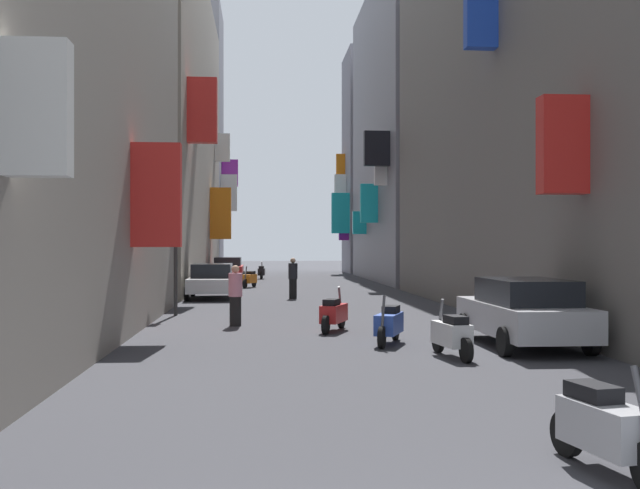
# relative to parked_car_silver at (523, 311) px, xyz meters

# --- Properties ---
(ground_plane) EXTENTS (140.00, 140.00, 0.00)m
(ground_plane) POSITION_rel_parked_car_silver_xyz_m (-3.85, 16.92, -0.78)
(ground_plane) COLOR #38383D
(building_left_mid_b) EXTENTS (7.29, 26.49, 17.44)m
(building_left_mid_b) POSITION_rel_parked_car_silver_xyz_m (-11.84, 26.72, 7.93)
(building_left_mid_b) COLOR #9E9384
(building_left_mid_b) RESTS_ON ground
(building_left_mid_c) EXTENTS (7.31, 6.95, 20.95)m
(building_left_mid_c) POSITION_rel_parked_car_silver_xyz_m (-11.83, 43.44, 9.68)
(building_left_mid_c) COLOR gray
(building_left_mid_c) RESTS_ON ground
(building_right_near) EXTENTS (7.00, 33.63, 16.28)m
(building_right_near) POSITION_rel_parked_car_silver_xyz_m (4.15, 3.74, 7.36)
(building_right_near) COLOR slate
(building_right_near) RESTS_ON ground
(building_right_mid_b) EXTENTS (7.39, 17.52, 18.53)m
(building_right_mid_b) POSITION_rel_parked_car_silver_xyz_m (4.15, 30.39, 8.48)
(building_right_mid_b) COLOR gray
(building_right_mid_b) RESTS_ON ground
(building_right_far) EXTENTS (7.38, 6.14, 17.75)m
(building_right_far) POSITION_rel_parked_car_silver_xyz_m (4.12, 43.84, 8.07)
(building_right_far) COLOR gray
(building_right_far) RESTS_ON ground
(parked_car_silver) EXTENTS (1.96, 4.40, 1.49)m
(parked_car_silver) POSITION_rel_parked_car_silver_xyz_m (0.00, 0.00, 0.00)
(parked_car_silver) COLOR #B7B7BC
(parked_car_silver) RESTS_ON ground
(parked_car_white) EXTENTS (2.00, 4.06, 1.44)m
(parked_car_white) POSITION_rel_parked_car_silver_xyz_m (-7.77, 15.36, -0.03)
(parked_car_white) COLOR white
(parked_car_white) RESTS_ON ground
(parked_car_red) EXTENTS (1.97, 4.07, 1.48)m
(parked_car_red) POSITION_rel_parked_car_silver_xyz_m (-7.72, 29.42, -0.00)
(parked_car_red) COLOR #B21E1E
(parked_car_red) RESTS_ON ground
(scooter_black) EXTENTS (0.50, 1.78, 1.13)m
(scooter_black) POSITION_rel_parked_car_silver_xyz_m (-5.69, 32.82, -0.32)
(scooter_black) COLOR black
(scooter_black) RESTS_ON ground
(scooter_orange) EXTENTS (0.78, 1.75, 1.13)m
(scooter_orange) POSITION_rel_parked_car_silver_xyz_m (-6.31, 23.02, -0.32)
(scooter_orange) COLOR orange
(scooter_orange) RESTS_ON ground
(scooter_red) EXTENTS (0.85, 1.87, 1.13)m
(scooter_red) POSITION_rel_parked_car_silver_xyz_m (-3.87, 3.20, -0.32)
(scooter_red) COLOR red
(scooter_red) RESTS_ON ground
(scooter_blue) EXTENTS (0.85, 1.88, 1.13)m
(scooter_blue) POSITION_rel_parked_car_silver_xyz_m (-2.87, 0.65, -0.32)
(scooter_blue) COLOR #2D4CAD
(scooter_blue) RESTS_ON ground
(scooter_silver) EXTENTS (0.62, 1.76, 1.13)m
(scooter_silver) POSITION_rel_parked_car_silver_xyz_m (-2.41, -8.85, -0.32)
(scooter_silver) COLOR #ADADB2
(scooter_silver) RESTS_ON ground
(scooter_white) EXTENTS (0.60, 1.89, 1.13)m
(scooter_white) POSITION_rel_parked_car_silver_xyz_m (-1.97, -1.41, -0.32)
(scooter_white) COLOR silver
(scooter_white) RESTS_ON ground
(pedestrian_crossing) EXTENTS (0.54, 0.54, 1.69)m
(pedestrian_crossing) POSITION_rel_parked_car_silver_xyz_m (-4.41, 14.91, 0.06)
(pedestrian_crossing) COLOR black
(pedestrian_crossing) RESTS_ON ground
(pedestrian_near_left) EXTENTS (0.51, 0.51, 1.67)m
(pedestrian_near_left) POSITION_rel_parked_car_silver_xyz_m (-6.44, 4.69, 0.05)
(pedestrian_near_left) COLOR black
(pedestrian_near_left) RESTS_ON ground
(traffic_light_near_corner) EXTENTS (0.26, 0.34, 4.01)m
(traffic_light_near_corner) POSITION_rel_parked_car_silver_xyz_m (-8.43, 7.89, 1.96)
(traffic_light_near_corner) COLOR #2D2D2D
(traffic_light_near_corner) RESTS_ON ground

